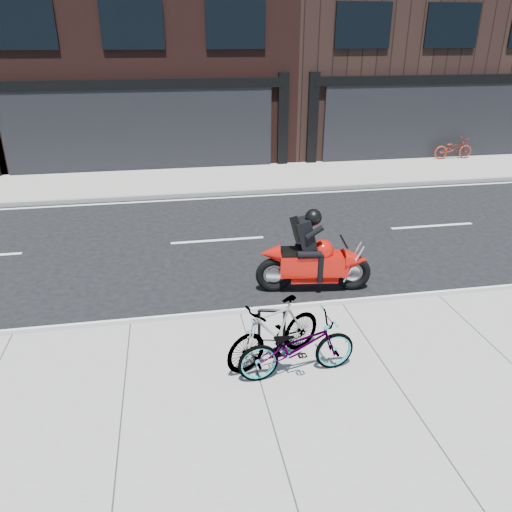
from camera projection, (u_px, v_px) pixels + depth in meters
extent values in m
plane|color=black|center=(227.00, 274.00, 11.13)|extent=(120.00, 120.00, 0.00)
cube|color=gray|center=(274.00, 432.00, 6.61)|extent=(60.00, 6.00, 0.13)
cube|color=gray|center=(201.00, 180.00, 18.08)|extent=(60.00, 3.50, 0.13)
cube|color=black|center=(398.00, 3.00, 23.24)|extent=(12.00, 10.00, 12.50)
cylinder|color=black|center=(259.00, 330.00, 8.09)|extent=(0.05, 0.05, 0.74)
cylinder|color=black|center=(284.00, 331.00, 8.06)|extent=(0.05, 0.05, 0.74)
cylinder|color=black|center=(272.00, 311.00, 7.92)|extent=(0.41, 0.15, 0.05)
imported|color=gray|center=(297.00, 347.00, 7.46)|extent=(1.89, 0.81, 0.96)
imported|color=gray|center=(275.00, 332.00, 7.75)|extent=(1.80, 1.19, 1.06)
torus|color=black|center=(352.00, 273.00, 10.31)|extent=(0.77, 0.26, 0.76)
torus|color=black|center=(274.00, 275.00, 10.25)|extent=(0.77, 0.26, 0.76)
cube|color=#B20F08|center=(313.00, 264.00, 10.19)|extent=(1.42, 0.61, 0.44)
cone|color=#B20F08|center=(356.00, 260.00, 10.20)|extent=(0.58, 0.57, 0.51)
sphere|color=#B20F08|center=(322.00, 250.00, 10.07)|extent=(0.46, 0.46, 0.46)
cube|color=black|center=(297.00, 252.00, 10.06)|extent=(0.67, 0.40, 0.14)
cylinder|color=silver|center=(281.00, 271.00, 10.45)|extent=(0.64, 0.18, 0.10)
cube|color=black|center=(306.00, 234.00, 9.91)|extent=(0.50, 0.47, 0.68)
cube|color=black|center=(297.00, 230.00, 9.86)|extent=(0.31, 0.38, 0.46)
sphere|color=black|center=(313.00, 217.00, 9.77)|extent=(0.33, 0.33, 0.33)
imported|color=maroon|center=(453.00, 148.00, 20.70)|extent=(1.65, 0.59, 0.87)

